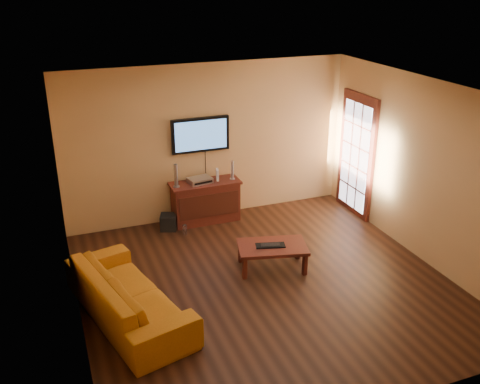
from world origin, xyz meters
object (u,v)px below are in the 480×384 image
coffee_table (272,248)px  media_console (206,202)px  game_console (217,175)px  av_receiver (200,180)px  subwoofer (168,222)px  keyboard (270,245)px  speaker_right (232,171)px  bottle (185,230)px  speaker_left (176,177)px  television (200,135)px  sofa (128,287)px

coffee_table → media_console: bearing=102.4°
game_console → av_receiver: bearing=-165.0°
subwoofer → keyboard: 2.12m
media_console → speaker_right: (0.49, -0.02, 0.51)m
speaker_right → keyboard: speaker_right is taller
subwoofer → bottle: size_ratio=1.34×
media_console → coffee_table: (0.42, -1.89, -0.04)m
speaker_left → bottle: bearing=-87.2°
media_console → bottle: media_console is taller
av_receiver → keyboard: av_receiver is taller
coffee_table → speaker_left: size_ratio=2.76×
game_console → media_console: bearing=-160.2°
coffee_table → av_receiver: av_receiver is taller
coffee_table → av_receiver: 2.03m
television → bottle: 1.61m
television → speaker_left: size_ratio=2.49×
media_console → bottle: size_ratio=6.15×
media_console → subwoofer: 0.74m
television → sofa: bearing=-124.8°
television → subwoofer: bearing=-157.9°
bottle → keyboard: 1.77m
coffee_table → keyboard: size_ratio=2.45×
speaker_left → speaker_right: speaker_left is taller
speaker_left → sofa: bearing=-118.4°
speaker_right → bottle: (-0.98, -0.36, -0.79)m
media_console → game_console: 0.51m
coffee_table → av_receiver: bearing=104.7°
speaker_left → game_console: (0.74, 0.05, -0.09)m
sofa → av_receiver: 2.91m
sofa → speaker_left: speaker_left is taller
speaker_right → subwoofer: 1.40m
media_console → sofa: sofa is taller
bottle → game_console: bearing=29.6°
speaker_left → game_console: size_ratio=2.04×
coffee_table → subwoofer: size_ratio=4.22×
media_console → av_receiver: size_ratio=3.11×
television → speaker_left: bearing=-156.5°
television → speaker_left: 0.82m
sofa → speaker_right: speaker_right is taller
television → speaker_right: size_ratio=3.00×
subwoofer → media_console: bearing=26.8°
speaker_right → game_console: speaker_right is taller
media_console → keyboard: media_console is taller
sofa → game_console: (1.99, 2.36, 0.39)m
av_receiver → game_console: game_console is taller
speaker_right → keyboard: (-0.11, -1.88, -0.49)m
game_console → coffee_table: bearing=-70.8°
speaker_left → game_console: speaker_left is taller
television → coffee_table: 2.44m
keyboard → bottle: bearing=120.0°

